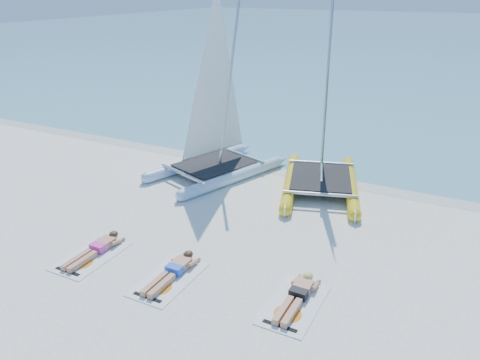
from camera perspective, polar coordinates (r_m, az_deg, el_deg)
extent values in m
plane|color=white|center=(12.09, -4.01, -7.10)|extent=(140.00, 140.00, 0.00)
cube|color=#78B6C8|center=(72.40, 23.63, 16.08)|extent=(140.00, 115.00, 0.01)
cube|color=beige|center=(16.57, 5.78, 1.34)|extent=(140.00, 1.40, 0.01)
cylinder|color=#BFD5FB|center=(16.66, -5.23, 2.16)|extent=(1.78, 4.14, 0.38)
cone|color=#BFD5FB|center=(18.11, 0.60, 3.95)|extent=(0.52, 0.63, 0.36)
cylinder|color=#BFD5FB|center=(15.30, -0.79, 0.36)|extent=(1.78, 4.14, 0.38)
cone|color=#BFD5FB|center=(16.87, 5.10, 2.43)|extent=(0.52, 0.63, 0.36)
cube|color=black|center=(15.89, -3.12, 2.03)|extent=(2.51, 2.82, 0.03)
cylinder|color=#BABCC1|center=(15.61, -1.17, 12.84)|extent=(0.46, 1.09, 5.88)
cylinder|color=yellow|center=(15.06, 6.16, -0.15)|extent=(1.64, 4.17, 0.38)
cone|color=yellow|center=(17.25, 6.70, 2.82)|extent=(0.50, 0.63, 0.36)
cylinder|color=yellow|center=(15.09, 13.36, -0.61)|extent=(1.64, 4.17, 0.38)
cone|color=yellow|center=(17.28, 13.00, 2.41)|extent=(0.50, 0.63, 0.36)
cube|color=black|center=(14.97, 9.82, 0.39)|extent=(2.45, 2.78, 0.03)
cylinder|color=#BABCC1|center=(14.89, 10.60, 11.97)|extent=(0.42, 1.09, 5.86)
cube|color=white|center=(11.85, -17.66, -8.83)|extent=(1.00, 1.85, 0.02)
cube|color=tan|center=(12.06, -16.31, -7.48)|extent=(0.36, 0.55, 0.17)
cube|color=#EB37A7|center=(11.93, -16.96, -7.87)|extent=(0.37, 0.22, 0.17)
cube|color=tan|center=(11.60, -18.97, -9.30)|extent=(0.31, 0.85, 0.13)
sphere|color=tan|center=(12.27, -15.17, -6.59)|extent=(0.21, 0.21, 0.21)
ellipsoid|color=#3D2716|center=(12.26, -15.16, -6.40)|extent=(0.22, 0.24, 0.15)
cube|color=white|center=(10.63, -8.71, -11.85)|extent=(1.00, 1.85, 0.02)
cube|color=tan|center=(10.86, -7.42, -10.26)|extent=(0.36, 0.55, 0.17)
cube|color=blue|center=(10.72, -8.02, -10.74)|extent=(0.37, 0.22, 0.17)
cube|color=tan|center=(10.35, -9.94, -12.50)|extent=(0.31, 0.85, 0.13)
sphere|color=tan|center=(11.10, -6.35, -9.19)|extent=(0.21, 0.21, 0.21)
ellipsoid|color=#3D2716|center=(11.08, -6.33, -8.99)|extent=(0.22, 0.24, 0.15)
cube|color=white|center=(9.86, 6.60, -14.82)|extent=(1.00, 1.85, 0.02)
cube|color=tan|center=(10.13, 7.53, -12.98)|extent=(0.36, 0.55, 0.17)
cube|color=black|center=(9.97, 7.12, -13.56)|extent=(0.37, 0.22, 0.17)
cube|color=tan|center=(9.54, 5.80, -15.69)|extent=(0.31, 0.85, 0.13)
sphere|color=tan|center=(10.39, 8.26, -11.72)|extent=(0.21, 0.21, 0.21)
ellipsoid|color=#D5BD64|center=(10.38, 8.29, -11.50)|extent=(0.22, 0.24, 0.15)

